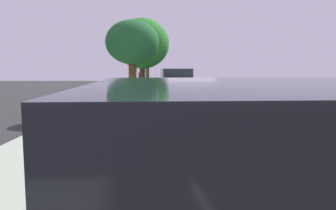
{
  "coord_description": "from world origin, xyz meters",
  "views": [
    {
      "loc": [
        1.5,
        17.62,
        2.01
      ],
      "look_at": [
        1.4,
        9.5,
        1.1
      ],
      "focal_mm": 35.14,
      "sensor_mm": 36.0,
      "label": 1
    }
  ],
  "objects_px": {
    "parked_sedan_silver_far": "(180,98)",
    "bicycle_at_curb": "(165,134)",
    "parked_sedan_grey_nearest": "(169,80)",
    "cyclist_with_backpack": "(156,104)",
    "parked_suv_green_mid": "(176,85)",
    "pedestrian_on_phone": "(141,78)",
    "street_tree_far_end": "(132,43)",
    "street_tree_near_cyclist": "(147,50)",
    "street_tree_mid_block": "(142,44)",
    "parked_sedan_tan_second": "(172,83)",
    "fire_hydrant": "(143,103)"
  },
  "relations": [
    {
      "from": "parked_sedan_grey_nearest",
      "to": "cyclist_with_backpack",
      "type": "height_order",
      "value": "cyclist_with_backpack"
    },
    {
      "from": "parked_sedan_tan_second",
      "to": "street_tree_near_cyclist",
      "type": "relative_size",
      "value": 1.02
    },
    {
      "from": "parked_sedan_silver_far",
      "to": "street_tree_near_cyclist",
      "type": "height_order",
      "value": "street_tree_near_cyclist"
    },
    {
      "from": "bicycle_at_curb",
      "to": "pedestrian_on_phone",
      "type": "height_order",
      "value": "pedestrian_on_phone"
    },
    {
      "from": "parked_suv_green_mid",
      "to": "bicycle_at_curb",
      "type": "relative_size",
      "value": 2.83
    },
    {
      "from": "parked_sedan_grey_nearest",
      "to": "parked_suv_green_mid",
      "type": "bearing_deg",
      "value": 90.45
    },
    {
      "from": "parked_sedan_silver_far",
      "to": "pedestrian_on_phone",
      "type": "bearing_deg",
      "value": -80.78
    },
    {
      "from": "parked_sedan_grey_nearest",
      "to": "pedestrian_on_phone",
      "type": "relative_size",
      "value": 2.62
    },
    {
      "from": "street_tree_near_cyclist",
      "to": "street_tree_mid_block",
      "type": "relative_size",
      "value": 0.89
    },
    {
      "from": "cyclist_with_backpack",
      "to": "street_tree_near_cyclist",
      "type": "relative_size",
      "value": 0.41
    },
    {
      "from": "street_tree_near_cyclist",
      "to": "fire_hydrant",
      "type": "bearing_deg",
      "value": 91.96
    },
    {
      "from": "parked_sedan_silver_far",
      "to": "cyclist_with_backpack",
      "type": "bearing_deg",
      "value": 80.36
    },
    {
      "from": "pedestrian_on_phone",
      "to": "parked_sedan_tan_second",
      "type": "bearing_deg",
      "value": 125.49
    },
    {
      "from": "parked_sedan_grey_nearest",
      "to": "cyclist_with_backpack",
      "type": "relative_size",
      "value": 2.5
    },
    {
      "from": "parked_sedan_silver_far",
      "to": "street_tree_far_end",
      "type": "distance_m",
      "value": 3.09
    },
    {
      "from": "cyclist_with_backpack",
      "to": "street_tree_far_end",
      "type": "height_order",
      "value": "street_tree_far_end"
    },
    {
      "from": "street_tree_near_cyclist",
      "to": "pedestrian_on_phone",
      "type": "height_order",
      "value": "street_tree_near_cyclist"
    },
    {
      "from": "pedestrian_on_phone",
      "to": "fire_hydrant",
      "type": "relative_size",
      "value": 2.01
    },
    {
      "from": "parked_sedan_silver_far",
      "to": "cyclist_with_backpack",
      "type": "height_order",
      "value": "cyclist_with_backpack"
    },
    {
      "from": "street_tree_near_cyclist",
      "to": "parked_suv_green_mid",
      "type": "bearing_deg",
      "value": 105.94
    },
    {
      "from": "parked_sedan_tan_second",
      "to": "fire_hydrant",
      "type": "xyz_separation_m",
      "value": [
        1.54,
        14.21,
        -0.17
      ]
    },
    {
      "from": "cyclist_with_backpack",
      "to": "street_tree_mid_block",
      "type": "height_order",
      "value": "street_tree_mid_block"
    },
    {
      "from": "parked_suv_green_mid",
      "to": "bicycle_at_curb",
      "type": "distance_m",
      "value": 11.73
    },
    {
      "from": "fire_hydrant",
      "to": "street_tree_mid_block",
      "type": "bearing_deg",
      "value": -86.28
    },
    {
      "from": "cyclist_with_backpack",
      "to": "street_tree_mid_block",
      "type": "bearing_deg",
      "value": -84.59
    },
    {
      "from": "street_tree_near_cyclist",
      "to": "street_tree_far_end",
      "type": "relative_size",
      "value": 1.12
    },
    {
      "from": "cyclist_with_backpack",
      "to": "street_tree_far_end",
      "type": "relative_size",
      "value": 0.46
    },
    {
      "from": "parked_suv_green_mid",
      "to": "cyclist_with_backpack",
      "type": "bearing_deg",
      "value": 85.36
    },
    {
      "from": "street_tree_mid_block",
      "to": "fire_hydrant",
      "type": "height_order",
      "value": "street_tree_mid_block"
    },
    {
      "from": "parked_sedan_tan_second",
      "to": "parked_sedan_silver_far",
      "type": "distance_m",
      "value": 13.83
    },
    {
      "from": "street_tree_far_end",
      "to": "street_tree_near_cyclist",
      "type": "bearing_deg",
      "value": -90.0
    },
    {
      "from": "parked_sedan_tan_second",
      "to": "street_tree_far_end",
      "type": "relative_size",
      "value": 1.15
    },
    {
      "from": "cyclist_with_backpack",
      "to": "street_tree_mid_block",
      "type": "distance_m",
      "value": 12.3
    },
    {
      "from": "cyclist_with_backpack",
      "to": "parked_sedan_silver_far",
      "type": "bearing_deg",
      "value": -99.64
    },
    {
      "from": "cyclist_with_backpack",
      "to": "street_tree_near_cyclist",
      "type": "height_order",
      "value": "street_tree_near_cyclist"
    },
    {
      "from": "parked_sedan_grey_nearest",
      "to": "street_tree_mid_block",
      "type": "relative_size",
      "value": 0.9
    },
    {
      "from": "parked_sedan_grey_nearest",
      "to": "street_tree_near_cyclist",
      "type": "relative_size",
      "value": 1.01
    },
    {
      "from": "parked_sedan_grey_nearest",
      "to": "fire_hydrant",
      "type": "relative_size",
      "value": 5.27
    },
    {
      "from": "parked_suv_green_mid",
      "to": "bicycle_at_curb",
      "type": "bearing_deg",
      "value": 86.62
    },
    {
      "from": "pedestrian_on_phone",
      "to": "fire_hydrant",
      "type": "xyz_separation_m",
      "value": [
        -1.34,
        18.25,
        -0.53
      ]
    },
    {
      "from": "parked_sedan_grey_nearest",
      "to": "cyclist_with_backpack",
      "type": "bearing_deg",
      "value": 88.29
    },
    {
      "from": "parked_suv_green_mid",
      "to": "parked_sedan_silver_far",
      "type": "bearing_deg",
      "value": 89.76
    },
    {
      "from": "parked_sedan_tan_second",
      "to": "bicycle_at_curb",
      "type": "distance_m",
      "value": 19.52
    },
    {
      "from": "parked_suv_green_mid",
      "to": "street_tree_near_cyclist",
      "type": "relative_size",
      "value": 1.1
    },
    {
      "from": "parked_sedan_silver_far",
      "to": "bicycle_at_curb",
      "type": "bearing_deg",
      "value": 83.31
    },
    {
      "from": "parked_sedan_grey_nearest",
      "to": "street_tree_mid_block",
      "type": "xyz_separation_m",
      "value": [
        1.93,
        14.53,
        2.75
      ]
    },
    {
      "from": "parked_sedan_silver_far",
      "to": "parked_sedan_tan_second",
      "type": "bearing_deg",
      "value": -89.92
    },
    {
      "from": "street_tree_mid_block",
      "to": "street_tree_far_end",
      "type": "relative_size",
      "value": 1.26
    },
    {
      "from": "bicycle_at_curb",
      "to": "cyclist_with_backpack",
      "type": "bearing_deg",
      "value": -63.47
    },
    {
      "from": "pedestrian_on_phone",
      "to": "parked_suv_green_mid",
      "type": "bearing_deg",
      "value": 103.86
    }
  ]
}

